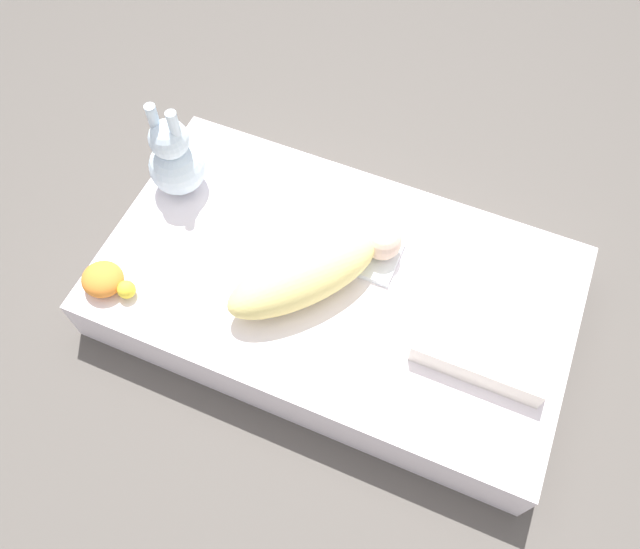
{
  "coord_description": "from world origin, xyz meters",
  "views": [
    {
      "loc": [
        0.31,
        -0.85,
        1.78
      ],
      "look_at": [
        -0.04,
        -0.04,
        0.23
      ],
      "focal_mm": 35.0,
      "sensor_mm": 36.0,
      "label": 1
    }
  ],
  "objects_px": {
    "bunny_plush": "(175,160)",
    "turtle_plush": "(106,281)",
    "pillow": "(489,329)",
    "swaddled_baby": "(312,272)"
  },
  "relations": [
    {
      "from": "swaddled_baby",
      "to": "turtle_plush",
      "type": "bearing_deg",
      "value": 152.53
    },
    {
      "from": "pillow",
      "to": "turtle_plush",
      "type": "distance_m",
      "value": 1.09
    },
    {
      "from": "swaddled_baby",
      "to": "bunny_plush",
      "type": "height_order",
      "value": "bunny_plush"
    },
    {
      "from": "bunny_plush",
      "to": "turtle_plush",
      "type": "relative_size",
      "value": 2.02
    },
    {
      "from": "swaddled_baby",
      "to": "pillow",
      "type": "relative_size",
      "value": 1.36
    },
    {
      "from": "swaddled_baby",
      "to": "turtle_plush",
      "type": "height_order",
      "value": "swaddled_baby"
    },
    {
      "from": "pillow",
      "to": "swaddled_baby",
      "type": "bearing_deg",
      "value": -175.08
    },
    {
      "from": "swaddled_baby",
      "to": "bunny_plush",
      "type": "bearing_deg",
      "value": 110.72
    },
    {
      "from": "pillow",
      "to": "turtle_plush",
      "type": "xyz_separation_m",
      "value": [
        -1.05,
        -0.28,
        -0.0
      ]
    },
    {
      "from": "bunny_plush",
      "to": "turtle_plush",
      "type": "height_order",
      "value": "bunny_plush"
    }
  ]
}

